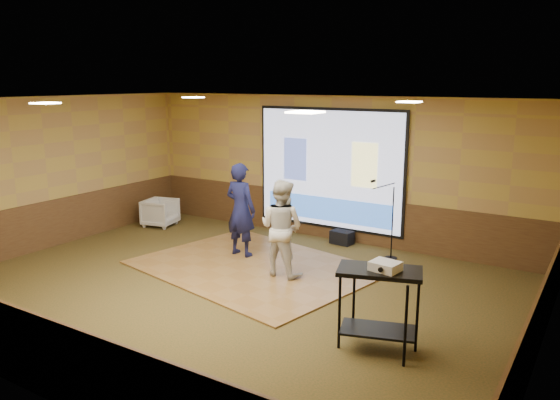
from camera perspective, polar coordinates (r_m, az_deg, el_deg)
The scene contains 19 objects.
ground at distance 8.93m, azimuth -5.23°, elevation -9.32°, with size 9.00×9.00×0.00m, color #2D3417.
room_shell at distance 8.39m, azimuth -5.51°, elevation 4.09°, with size 9.04×7.04×3.02m.
wainscot_back at distance 11.61m, azimuth 5.14°, elevation -1.72°, with size 9.00×0.04×0.95m, color #452917.
wainscot_front at distance 6.57m, azimuth -24.55°, elevation -14.25°, with size 9.00×0.04×0.95m, color #452917.
wainscot_left at distance 11.93m, azimuth -22.72°, elevation -2.28°, with size 0.04×7.00×0.95m, color #452917.
wainscot_right at distance 7.19m, azimuth 25.23°, elevation -12.00°, with size 0.04×7.00×0.95m, color #452917.
projector_screen at distance 11.37m, azimuth 5.14°, elevation 3.12°, with size 3.32×0.06×2.52m.
downlight_nw at distance 11.09m, azimuth -9.05°, elevation 10.55°, with size 0.32×0.32×0.02m, color #FAE2BC.
downlight_ne at distance 8.86m, azimuth 13.35°, elevation 9.95°, with size 0.32×0.32×0.02m, color #FAE2BC.
downlight_sw at distance 8.87m, azimuth -23.32°, elevation 9.28°, with size 0.32×0.32×0.02m, color #FAE2BC.
downlight_se at distance 5.84m, azimuth 2.66°, elevation 9.15°, with size 0.32×0.32×0.02m, color #FAE2BC.
dance_floor at distance 9.89m, azimuth -2.71°, elevation -7.00°, with size 4.01×3.05×0.03m, color olive.
player_left at distance 10.30m, azimuth -4.13°, elevation -1.00°, with size 0.65×0.43×1.78m, color #14163F.
player_right at distance 9.24m, azimuth 0.15°, elevation -2.92°, with size 0.81×0.63×1.66m, color beige.
av_table at distance 6.87m, azimuth 10.30°, elevation -9.47°, with size 1.01×0.53×1.06m.
projector at distance 6.71m, azimuth 10.95°, elevation -6.79°, with size 0.33×0.28×0.11m, color white.
mic_stand at distance 10.47m, azimuth 11.32°, elevation -3.39°, with size 0.58×0.24×1.49m.
banquet_chair at distance 12.88m, azimuth -12.39°, elevation -1.29°, with size 0.67×0.69×0.63m, color gray.
duffel_bag at distance 11.32m, azimuth 6.49°, elevation -3.90°, with size 0.44×0.29×0.27m, color black.
Camera 1 is at (5.06, -6.58, 3.30)m, focal length 35.00 mm.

